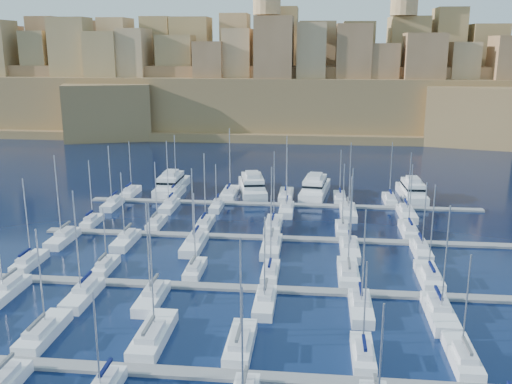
# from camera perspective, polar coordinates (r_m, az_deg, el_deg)

# --- Properties ---
(ground) EXTENTS (600.00, 600.00, 0.00)m
(ground) POSITION_cam_1_polar(r_m,az_deg,el_deg) (92.58, 1.38, -6.75)
(ground) COLOR black
(ground) RESTS_ON ground
(pontoon_near) EXTENTS (84.00, 2.00, 0.40)m
(pontoon_near) POSITION_cam_1_polar(r_m,az_deg,el_deg) (62.18, -1.32, -17.96)
(pontoon_near) COLOR slate
(pontoon_near) RESTS_ON ground
(pontoon_mid_near) EXTENTS (84.00, 2.00, 0.40)m
(pontoon_mid_near) POSITION_cam_1_polar(r_m,az_deg,el_deg) (81.47, 0.68, -9.67)
(pontoon_mid_near) COLOR slate
(pontoon_mid_near) RESTS_ON ground
(pontoon_mid_far) EXTENTS (84.00, 2.00, 0.40)m
(pontoon_mid_far) POSITION_cam_1_polar(r_m,az_deg,el_deg) (101.87, 1.85, -4.61)
(pontoon_mid_far) COLOR slate
(pontoon_mid_far) RESTS_ON ground
(pontoon_far) EXTENTS (84.00, 2.00, 0.40)m
(pontoon_far) POSITION_cam_1_polar(r_m,az_deg,el_deg) (122.82, 2.61, -1.26)
(pontoon_far) COLOR slate
(pontoon_far) RESTS_ON ground
(sailboat_1) EXTENTS (2.96, 9.85, 13.65)m
(sailboat_1) POSITION_cam_1_polar(r_m,az_deg,el_deg) (73.50, -20.49, -13.01)
(sailboat_1) COLOR white
(sailboat_1) RESTS_ON ground
(sailboat_2) EXTENTS (3.31, 11.03, 16.85)m
(sailboat_2) POSITION_cam_1_polar(r_m,az_deg,el_deg) (69.42, -10.26, -13.93)
(sailboat_2) COLOR white
(sailboat_2) RESTS_ON ground
(sailboat_3) EXTENTS (2.88, 9.61, 13.56)m
(sailboat_3) POSITION_cam_1_polar(r_m,az_deg,el_deg) (66.85, -1.57, -14.91)
(sailboat_3) COLOR white
(sailboat_3) RESTS_ON ground
(sailboat_4) EXTENTS (2.39, 7.98, 11.64)m
(sailboat_4) POSITION_cam_1_polar(r_m,az_deg,el_deg) (65.95, 10.64, -15.65)
(sailboat_4) COLOR white
(sailboat_4) RESTS_ON ground
(sailboat_5) EXTENTS (2.73, 9.10, 12.62)m
(sailboat_5) POSITION_cam_1_polar(r_m,az_deg,el_deg) (68.19, 19.96, -15.23)
(sailboat_5) COLOR white
(sailboat_5) RESTS_ON ground
(sailboat_12) EXTENTS (2.54, 8.45, 14.26)m
(sailboat_12) POSITION_cam_1_polar(r_m,az_deg,el_deg) (96.30, -21.72, -6.50)
(sailboat_12) COLOR white
(sailboat_12) RESTS_ON ground
(sailboat_13) EXTENTS (2.21, 7.38, 10.13)m
(sailboat_13) POSITION_cam_1_polar(r_m,az_deg,el_deg) (90.83, -14.80, -7.21)
(sailboat_13) COLOR white
(sailboat_13) RESTS_ON ground
(sailboat_14) EXTENTS (2.33, 7.75, 12.80)m
(sailboat_14) POSITION_cam_1_polar(r_m,az_deg,el_deg) (87.15, -6.13, -7.71)
(sailboat_14) COLOR white
(sailboat_14) RESTS_ON ground
(sailboat_15) EXTENTS (2.39, 7.95, 12.76)m
(sailboat_15) POSITION_cam_1_polar(r_m,az_deg,el_deg) (85.67, 1.45, -8.03)
(sailboat_15) COLOR white
(sailboat_15) RESTS_ON ground
(sailboat_16) EXTENTS (3.01, 10.03, 15.61)m
(sailboat_16) POSITION_cam_1_polar(r_m,az_deg,el_deg) (86.53, 9.20, -7.96)
(sailboat_16) COLOR white
(sailboat_16) RESTS_ON ground
(sailboat_17) EXTENTS (2.95, 9.84, 14.68)m
(sailboat_17) POSITION_cam_1_polar(r_m,az_deg,el_deg) (87.95, 16.92, -8.06)
(sailboat_17) COLOR white
(sailboat_17) RESTS_ON ground
(sailboat_18) EXTENTS (2.85, 9.51, 13.82)m
(sailboat_18) POSITION_cam_1_polar(r_m,az_deg,el_deg) (86.64, -23.74, -9.05)
(sailboat_18) COLOR white
(sailboat_18) RESTS_ON ground
(sailboat_19) EXTENTS (2.85, 9.49, 15.76)m
(sailboat_19) POSITION_cam_1_polar(r_m,az_deg,el_deg) (81.88, -16.91, -9.78)
(sailboat_19) COLOR white
(sailboat_19) RESTS_ON ground
(sailboat_20) EXTENTS (2.83, 9.42, 14.33)m
(sailboat_20) POSITION_cam_1_polar(r_m,az_deg,el_deg) (78.81, -10.37, -10.35)
(sailboat_20) COLOR white
(sailboat_20) RESTS_ON ground
(sailboat_21) EXTENTS (2.63, 8.77, 12.91)m
(sailboat_21) POSITION_cam_1_polar(r_m,az_deg,el_deg) (76.42, 0.89, -10.94)
(sailboat_21) COLOR white
(sailboat_21) RESTS_ON ground
(sailboat_22) EXTENTS (2.81, 9.37, 14.36)m
(sailboat_22) POSITION_cam_1_polar(r_m,az_deg,el_deg) (76.17, 10.43, -11.27)
(sailboat_22) COLOR white
(sailboat_22) RESTS_ON ground
(sailboat_23) EXTENTS (3.13, 10.42, 15.32)m
(sailboat_23) POSITION_cam_1_polar(r_m,az_deg,el_deg) (77.14, 17.89, -11.41)
(sailboat_23) COLOR white
(sailboat_23) RESTS_ON ground
(sailboat_24) EXTENTS (2.18, 7.26, 12.84)m
(sailboat_24) POSITION_cam_1_polar(r_m,az_deg,el_deg) (113.94, -16.09, -2.82)
(sailboat_24) COLOR white
(sailboat_24) RESTS_ON ground
(sailboat_25) EXTENTS (2.36, 7.86, 12.73)m
(sailboat_25) POSITION_cam_1_polar(r_m,az_deg,el_deg) (110.14, -9.92, -3.06)
(sailboat_25) COLOR white
(sailboat_25) RESTS_ON ground
(sailboat_26) EXTENTS (2.55, 8.50, 14.46)m
(sailboat_26) POSITION_cam_1_polar(r_m,az_deg,el_deg) (108.29, -5.13, -3.19)
(sailboat_26) COLOR white
(sailboat_26) RESTS_ON ground
(sailboat_27) EXTENTS (2.99, 9.96, 14.95)m
(sailboat_27) POSITION_cam_1_polar(r_m,az_deg,el_deg) (107.28, 1.76, -3.30)
(sailboat_27) COLOR white
(sailboat_27) RESTS_ON ground
(sailboat_28) EXTENTS (2.38, 7.93, 13.18)m
(sailboat_28) POSITION_cam_1_polar(r_m,az_deg,el_deg) (106.21, 8.61, -3.66)
(sailboat_28) COLOR white
(sailboat_28) RESTS_ON ground
(sailboat_29) EXTENTS (2.75, 9.17, 13.19)m
(sailboat_29) POSITION_cam_1_polar(r_m,az_deg,el_deg) (108.05, 15.02, -3.69)
(sailboat_29) COLOR white
(sailboat_29) RESTS_ON ground
(sailboat_30) EXTENTS (2.83, 9.45, 15.92)m
(sailboat_30) POSITION_cam_1_polar(r_m,az_deg,el_deg) (105.59, -18.74, -4.38)
(sailboat_30) COLOR white
(sailboat_30) RESTS_ON ground
(sailboat_31) EXTENTS (2.76, 9.20, 13.20)m
(sailboat_31) POSITION_cam_1_polar(r_m,az_deg,el_deg) (101.56, -12.88, -4.72)
(sailboat_31) COLOR white
(sailboat_31) RESTS_ON ground
(sailboat_32) EXTENTS (3.12, 10.39, 14.30)m
(sailboat_32) POSITION_cam_1_polar(r_m,az_deg,el_deg) (97.82, -6.17, -5.17)
(sailboat_32) COLOR white
(sailboat_32) RESTS_ON ground
(sailboat_33) EXTENTS (3.06, 10.19, 14.83)m
(sailboat_33) POSITION_cam_1_polar(r_m,az_deg,el_deg) (96.08, 1.55, -5.46)
(sailboat_33) COLOR white
(sailboat_33) RESTS_ON ground
(sailboat_34) EXTENTS (3.02, 10.06, 14.91)m
(sailboat_34) POSITION_cam_1_polar(r_m,az_deg,el_deg) (96.08, 9.34, -5.65)
(sailboat_34) COLOR white
(sailboat_34) RESTS_ON ground
(sailboat_35) EXTENTS (2.58, 8.59, 12.65)m
(sailboat_35) POSITION_cam_1_polar(r_m,az_deg,el_deg) (98.19, 16.18, -5.63)
(sailboat_35) COLOR white
(sailboat_35) RESTS_ON ground
(sailboat_36) EXTENTS (2.53, 8.43, 12.75)m
(sailboat_36) POSITION_cam_1_polar(r_m,az_deg,el_deg) (134.17, -12.41, 0.01)
(sailboat_36) COLOR white
(sailboat_36) RESTS_ON ground
(sailboat_37) EXTENTS (2.79, 9.31, 14.18)m
(sailboat_37) POSITION_cam_1_polar(r_m,az_deg,el_deg) (131.69, -8.04, -0.06)
(sailboat_37) COLOR white
(sailboat_37) RESTS_ON ground
(sailboat_38) EXTENTS (3.18, 10.59, 15.79)m
(sailboat_38) POSITION_cam_1_polar(r_m,az_deg,el_deg) (129.86, -2.65, -0.12)
(sailboat_38) COLOR white
(sailboat_38) RESTS_ON ground
(sailboat_39) EXTENTS (3.04, 10.13, 14.41)m
(sailboat_39) POSITION_cam_1_polar(r_m,az_deg,el_deg) (128.37, 3.02, -0.31)
(sailboat_39) COLOR white
(sailboat_39) RESTS_ON ground
(sailboat_40) EXTENTS (2.56, 8.54, 11.67)m
(sailboat_40) POSITION_cam_1_polar(r_m,az_deg,el_deg) (127.59, 8.36, -0.56)
(sailboat_40) COLOR white
(sailboat_40) RESTS_ON ground
(sailboat_41) EXTENTS (2.46, 8.19, 13.56)m
(sailboat_41) POSITION_cam_1_polar(r_m,az_deg,el_deg) (128.36, 13.20, -0.69)
(sailboat_41) COLOR white
(sailboat_41) RESTS_ON ground
(sailboat_42) EXTENTS (2.58, 8.61, 13.65)m
(sailboat_42) POSITION_cam_1_polar(r_m,az_deg,el_deg) (124.99, -14.13, -1.16)
(sailboat_42) COLOR white
(sailboat_42) RESTS_ON ground
(sailboat_43) EXTENTS (2.66, 8.87, 14.92)m
(sailboat_43) POSITION_cam_1_polar(r_m,az_deg,el_deg) (121.20, -8.64, -1.36)
(sailboat_43) COLOR white
(sailboat_43) RESTS_ON ground
(sailboat_44) EXTENTS (2.18, 7.27, 10.08)m
(sailboat_44) POSITION_cam_1_polar(r_m,az_deg,el_deg) (119.87, -3.95, -1.43)
(sailboat_44) COLOR white
(sailboat_44) RESTS_ON ground
(sailboat_45) EXTENTS (2.78, 9.27, 14.08)m
(sailboat_45) POSITION_cam_1_polar(r_m,az_deg,el_deg) (117.31, 3.07, -1.75)
(sailboat_45) COLOR white
(sailboat_45) RESTS_ON ground
(sailboat_46) EXTENTS (3.11, 10.37, 15.36)m
(sailboat_46) POSITION_cam_1_polar(r_m,az_deg,el_deg) (116.85, 9.21, -1.98)
(sailboat_46) COLOR white
(sailboat_46) RESTS_ON ground
(sailboat_47) EXTENTS (3.02, 10.06, 13.61)m
(sailboat_47) POSITION_cam_1_polar(r_m,az_deg,el_deg) (118.26, 14.83, -2.09)
(sailboat_47) COLOR white
(sailboat_47) RESTS_ON ground
(motor_yacht_a) EXTENTS (5.14, 17.05, 5.25)m
(motor_yacht_a) POSITION_cam_1_polar(r_m,az_deg,el_deg) (135.82, -8.45, 0.80)
(motor_yacht_a) COLOR white
(motor_yacht_a) RESTS_ON ground
(motor_yacht_b) EXTENTS (8.72, 18.64, 5.25)m
(motor_yacht_b) POSITION_cam_1_polar(r_m,az_deg,el_deg) (132.81, -0.36, 0.65)
(motor_yacht_b) COLOR white
(motor_yacht_b) RESTS_ON ground
(motor_yacht_c) EXTENTS (7.35, 17.97, 5.25)m
(motor_yacht_c) POSITION_cam_1_polar(r_m,az_deg,el_deg) (131.80, 5.92, 0.46)
(motor_yacht_c) COLOR white
(motor_yacht_c) RESTS_ON ground
(motor_yacht_d) EXTENTS (5.21, 15.52, 5.25)m
(motor_yacht_d) POSITION_cam_1_polar(r_m,az_deg,el_deg) (132.61, 15.34, 0.10)
(motor_yacht_d) COLOR white
(motor_yacht_d) RESTS_ON ground
(fortified_city) EXTENTS (460.00, 108.95, 59.52)m
(fortified_city) POSITION_cam_1_polar(r_m,az_deg,el_deg) (242.10, 4.43, 10.02)
(fortified_city) COLOR brown
(fortified_city) RESTS_ON ground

